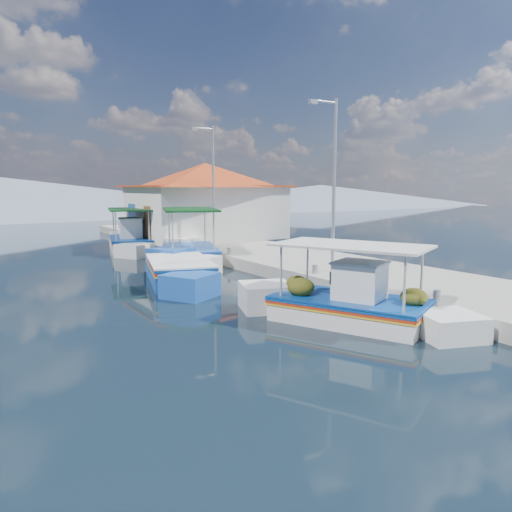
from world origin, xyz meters
TOP-DOWN VIEW (x-y plane):
  - ground at (0.00, 0.00)m, footprint 160.00×160.00m
  - quay at (5.90, 6.00)m, footprint 5.00×44.00m
  - bollards at (3.80, 5.25)m, footprint 0.20×17.20m
  - main_caique at (1.72, -1.88)m, footprint 3.85×6.29m
  - caique_green_canopy at (2.37, 9.24)m, footprint 3.92×7.06m
  - caique_blue_hull at (0.17, 5.52)m, footprint 3.44×6.91m
  - caique_far at (1.68, 15.38)m, footprint 3.36×7.14m
  - harbor_building at (6.20, 15.00)m, footprint 10.49×10.49m
  - lamp_post_near at (4.51, 2.00)m, footprint 1.21×0.14m
  - lamp_post_far at (4.51, 11.00)m, footprint 1.21×0.14m
  - mountain_ridge at (6.54, 56.00)m, footprint 171.40×96.00m

SIDE VIEW (x-z plane):
  - ground at x=0.00m, z-range 0.00..0.00m
  - quay at x=5.90m, z-range 0.00..0.50m
  - caique_blue_hull at x=0.17m, z-range -0.29..0.99m
  - caique_green_canopy at x=2.37m, z-range -0.99..1.83m
  - main_caique at x=1.72m, z-range -0.70..1.58m
  - caique_far at x=1.68m, z-range -0.81..1.77m
  - bollards at x=3.80m, z-range 0.50..0.80m
  - mountain_ridge at x=6.54m, z-range -0.71..4.79m
  - harbor_building at x=6.20m, z-range 0.58..4.98m
  - lamp_post_near at x=4.51m, z-range 0.85..6.85m
  - lamp_post_far at x=4.51m, z-range 0.85..6.85m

